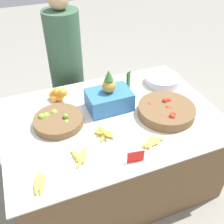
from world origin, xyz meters
TOP-DOWN VIEW (x-y plane):
  - ground_plane at (0.00, 0.00)m, footprint 12.00×12.00m
  - market_table at (0.00, 0.00)m, footprint 1.69×1.19m
  - lime_bowl at (-0.42, 0.07)m, footprint 0.38×0.38m
  - tomato_basket at (0.41, -0.13)m, footprint 0.45×0.45m
  - orange_pile at (-0.35, 0.38)m, footprint 0.15×0.15m
  - metal_bowl at (0.63, 0.30)m, footprint 0.33×0.33m
  - price_sign at (-0.03, -0.49)m, footprint 0.11×0.02m
  - produce_crate at (0.02, 0.13)m, footprint 0.35×0.25m
  - veg_bundle at (0.28, 0.30)m, footprint 0.05×0.04m
  - banana_bunch_middle_left at (0.15, -0.38)m, footprint 0.19×0.13m
  - banana_bunch_front_center at (-0.36, -0.32)m, footprint 0.14×0.18m
  - banana_bunch_back_center at (-0.13, -0.18)m, footprint 0.14×0.15m
  - banana_bunch_middle_right at (-0.64, -0.43)m, footprint 0.10×0.18m
  - vendor_person at (-0.15, 0.90)m, footprint 0.34×0.34m

SIDE VIEW (x-z plane):
  - ground_plane at x=0.00m, z-range 0.00..0.00m
  - market_table at x=0.00m, z-range 0.00..0.74m
  - vendor_person at x=-0.15m, z-range -0.06..1.46m
  - banana_bunch_middle_right at x=-0.64m, z-range 0.74..0.77m
  - banana_bunch_front_center at x=-0.36m, z-range 0.74..0.77m
  - banana_bunch_middle_left at x=0.15m, z-range 0.74..0.77m
  - banana_bunch_back_center at x=-0.13m, z-range 0.73..0.79m
  - lime_bowl at x=-0.42m, z-range 0.72..0.82m
  - metal_bowl at x=0.63m, z-range 0.74..0.81m
  - tomato_basket at x=0.41m, z-range 0.72..0.83m
  - price_sign at x=-0.03m, z-range 0.74..0.83m
  - orange_pile at x=-0.35m, z-range 0.73..0.86m
  - veg_bundle at x=0.28m, z-range 0.74..0.93m
  - produce_crate at x=0.02m, z-range 0.66..1.01m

